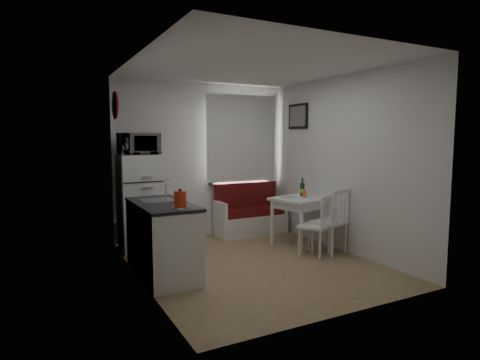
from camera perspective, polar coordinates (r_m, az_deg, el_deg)
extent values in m
cube|color=#90724D|center=(5.49, 1.97, -11.85)|extent=(3.00, 3.50, 0.02)
cube|color=white|center=(5.31, 2.07, 15.94)|extent=(3.00, 3.50, 0.02)
cube|color=white|center=(6.82, -5.25, 2.75)|extent=(3.00, 0.02, 2.60)
cube|color=white|center=(3.82, 15.04, 0.04)|extent=(3.00, 0.02, 2.60)
cube|color=white|center=(4.69, -14.14, 1.13)|extent=(0.02, 3.50, 2.60)
cube|color=white|center=(6.12, 14.34, 2.22)|extent=(0.02, 3.50, 2.60)
cube|color=white|center=(7.08, 0.09, 5.53)|extent=(1.22, 0.06, 1.47)
cube|color=white|center=(7.01, 0.36, 5.93)|extent=(1.35, 0.02, 1.50)
cube|color=white|center=(5.06, -10.94, -8.46)|extent=(0.60, 1.30, 0.86)
cube|color=black|center=(4.96, -11.04, -3.37)|extent=(0.62, 1.32, 0.03)
cube|color=#99999E|center=(5.21, -11.61, -3.33)|extent=(0.40, 0.40, 0.10)
cylinder|color=silver|center=(5.40, -10.54, -1.05)|extent=(0.02, 0.02, 0.26)
cylinder|color=navy|center=(6.12, -17.27, 10.11)|extent=(0.03, 0.40, 0.40)
cube|color=black|center=(6.96, 8.24, 8.96)|extent=(0.04, 0.52, 0.42)
cube|color=white|center=(7.06, 1.55, -6.34)|extent=(1.25, 0.48, 0.35)
cube|color=maroon|center=(7.02, 1.55, -4.50)|extent=(1.20, 0.44, 0.12)
cube|color=maroon|center=(7.13, 0.84, -2.13)|extent=(1.20, 0.10, 0.44)
cube|color=white|center=(6.42, 9.24, -2.57)|extent=(1.15, 0.93, 0.04)
cube|color=white|center=(6.44, 9.23, -3.28)|extent=(1.03, 0.81, 0.12)
cylinder|color=white|center=(6.49, 9.18, -5.87)|extent=(0.06, 0.06, 0.71)
cube|color=white|center=(5.89, 10.56, -6.46)|extent=(0.55, 0.54, 0.04)
cube|color=white|center=(5.70, 11.70, -4.47)|extent=(0.37, 0.22, 0.43)
cube|color=white|center=(6.05, 12.58, -5.87)|extent=(0.55, 0.53, 0.04)
cube|color=white|center=(5.86, 13.84, -3.75)|extent=(0.42, 0.16, 0.47)
cube|color=white|center=(6.19, -14.13, -3.14)|extent=(0.58, 0.58, 1.44)
imported|color=white|center=(6.06, -14.23, 5.01)|extent=(0.57, 0.39, 0.31)
cylinder|color=red|center=(4.46, -8.52, -2.75)|extent=(0.16, 0.16, 0.22)
cylinder|color=orange|center=(6.34, 9.16, -2.00)|extent=(0.06, 0.06, 0.11)
cylinder|color=#78A4CD|center=(6.47, 9.11, -1.91)|extent=(0.06, 0.06, 0.09)
cylinder|color=white|center=(6.26, 6.93, -2.49)|extent=(0.24, 0.24, 0.02)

